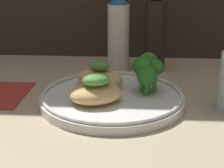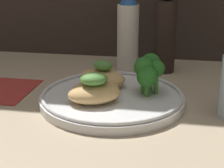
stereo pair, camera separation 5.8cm
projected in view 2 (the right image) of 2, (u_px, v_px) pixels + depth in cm
name	position (u px, v px, depth cm)	size (l,w,h in cm)	color
ground_plane	(112.00, 105.00, 59.18)	(180.00, 180.00, 1.00)	tan
plate	(112.00, 97.00, 58.68)	(24.64, 24.64, 2.00)	white
grilled_meat_front	(94.00, 91.00, 54.84)	(10.07, 8.64, 4.93)	tan
grilled_meat_middle	(96.00, 88.00, 57.56)	(10.23, 9.44, 3.82)	tan
grilled_meat_back	(103.00, 76.00, 62.67)	(10.81, 9.53, 4.74)	tan
broccoli_bunch	(149.00, 70.00, 58.09)	(5.26, 6.85, 6.61)	#4C8E38
sauce_bottle	(129.00, 33.00, 74.45)	(4.70, 4.70, 17.52)	white
pepper_grinder	(165.00, 34.00, 73.17)	(4.58, 4.58, 18.23)	black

